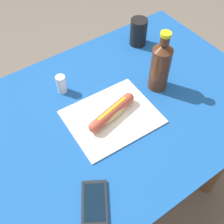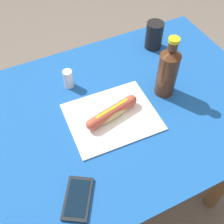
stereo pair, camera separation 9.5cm
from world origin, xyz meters
TOP-DOWN VIEW (x-y plane):
  - ground_plane at (0.00, 0.00)m, footprint 6.00×6.00m
  - dining_table at (0.00, 0.00)m, footprint 1.06×0.77m
  - paper_wrapper at (0.06, 0.03)m, footprint 0.31×0.26m
  - hot_dog at (0.06, 0.03)m, footprint 0.21×0.08m
  - cell_phone at (0.27, 0.25)m, footprint 0.13×0.15m
  - soda_bottle at (-0.17, -0.00)m, footprint 0.07×0.07m
  - drinking_cup at (-0.27, -0.25)m, footprint 0.07×0.07m
  - salt_shaker at (0.14, -0.18)m, footprint 0.04×0.04m

SIDE VIEW (x-z plane):
  - ground_plane at x=0.00m, z-range 0.00..0.00m
  - dining_table at x=0.00m, z-range 0.22..0.97m
  - paper_wrapper at x=0.06m, z-range 0.75..0.75m
  - cell_phone at x=0.27m, z-range 0.75..0.76m
  - hot_dog at x=0.06m, z-range 0.75..0.80m
  - salt_shaker at x=0.14m, z-range 0.75..0.82m
  - drinking_cup at x=-0.27m, z-range 0.75..0.86m
  - soda_bottle at x=-0.17m, z-range 0.73..0.97m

